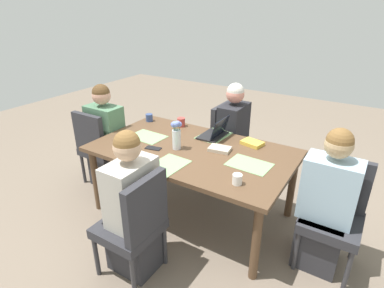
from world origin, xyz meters
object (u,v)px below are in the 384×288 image
(laptop_far_left_near, at_px, (215,133))
(chair_near_left_mid, at_px, (136,222))
(flower_vase, at_px, (176,134))
(phone_black, at_px, (153,148))
(person_near_left_mid, at_px, (133,211))
(coffee_mug_centre_left, at_px, (181,122))
(chair_head_left_right_near, at_px, (99,145))
(dining_table, at_px, (192,155))
(person_far_left_near, at_px, (233,140))
(person_head_right_left_far, at_px, (325,208))
(coffee_mug_near_left, at_px, (237,179))
(chair_head_right_left_far, at_px, (335,209))
(book_red_cover, at_px, (220,149))
(book_blue_cover, at_px, (252,143))
(coffee_mug_near_right, at_px, (149,118))
(person_head_left_right_near, at_px, (107,141))
(chair_far_left_near, at_px, (229,139))

(laptop_far_left_near, bearing_deg, chair_near_left_mid, -88.78)
(flower_vase, distance_m, phone_black, 0.27)
(person_near_left_mid, xyz_separation_m, coffee_mug_centre_left, (-0.42, 1.29, 0.24))
(chair_head_left_right_near, bearing_deg, dining_table, 3.81)
(person_far_left_near, bearing_deg, person_near_left_mid, -91.74)
(person_head_right_left_far, distance_m, laptop_far_left_near, 1.28)
(coffee_mug_centre_left, bearing_deg, dining_table, -46.32)
(person_near_left_mid, bearing_deg, laptop_far_left_near, 87.76)
(person_far_left_near, relative_size, coffee_mug_near_left, 14.73)
(chair_head_right_left_far, relative_size, book_red_cover, 4.50)
(person_far_left_near, relative_size, book_blue_cover, 5.97)
(coffee_mug_near_left, height_order, coffee_mug_centre_left, coffee_mug_centre_left)
(coffee_mug_near_left, bearing_deg, person_far_left_near, 116.36)
(chair_near_left_mid, distance_m, chair_head_right_left_far, 1.56)
(person_near_left_mid, relative_size, coffee_mug_near_right, 13.93)
(dining_table, bearing_deg, chair_near_left_mid, -85.36)
(coffee_mug_near_left, distance_m, phone_black, 0.95)
(person_near_left_mid, height_order, coffee_mug_near_right, person_near_left_mid)
(book_red_cover, relative_size, phone_black, 1.33)
(person_near_left_mid, relative_size, person_head_left_right_near, 1.00)
(chair_head_left_right_near, xyz_separation_m, laptop_far_left_near, (1.26, 0.45, 0.27))
(dining_table, distance_m, book_blue_cover, 0.60)
(flower_vase, height_order, book_red_cover, flower_vase)
(book_blue_cover, bearing_deg, laptop_far_left_near, -164.89)
(dining_table, relative_size, chair_head_right_left_far, 2.09)
(chair_near_left_mid, height_order, person_head_right_left_far, person_head_right_left_far)
(book_red_cover, bearing_deg, dining_table, -164.40)
(flower_vase, distance_m, book_blue_cover, 0.75)
(chair_far_left_near, bearing_deg, chair_head_right_left_far, -31.77)
(person_near_left_mid, bearing_deg, flower_vase, 99.15)
(chair_head_right_left_far, distance_m, person_head_right_left_far, 0.10)
(chair_near_left_mid, bearing_deg, coffee_mug_near_right, 125.02)
(flower_vase, height_order, coffee_mug_near_left, flower_vase)
(person_head_left_right_near, height_order, coffee_mug_near_right, person_head_left_right_near)
(person_head_right_left_far, relative_size, chair_head_left_right_near, 1.33)
(chair_head_right_left_far, relative_size, person_head_left_right_near, 0.75)
(dining_table, distance_m, chair_head_left_right_near, 1.23)
(laptop_far_left_near, distance_m, phone_black, 0.67)
(person_head_left_right_near, xyz_separation_m, laptop_far_left_near, (1.20, 0.37, 0.24))
(laptop_far_left_near, bearing_deg, person_head_left_right_near, -162.73)
(person_far_left_near, height_order, flower_vase, person_far_left_near)
(person_far_left_near, relative_size, chair_head_right_left_far, 1.33)
(book_red_cover, distance_m, book_blue_cover, 0.35)
(coffee_mug_near_right, bearing_deg, laptop_far_left_near, -0.75)
(person_head_right_left_far, relative_size, laptop_far_left_near, 3.73)
(person_far_left_near, distance_m, flower_vase, 0.97)
(person_head_left_right_near, distance_m, phone_black, 0.88)
(person_head_right_left_far, relative_size, book_blue_cover, 5.97)
(person_near_left_mid, bearing_deg, person_far_left_near, 88.26)
(person_near_left_mid, distance_m, coffee_mug_near_right, 1.50)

